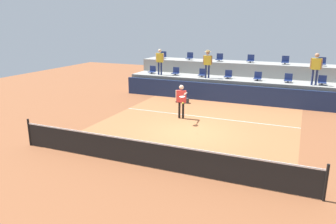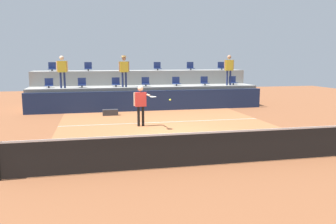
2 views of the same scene
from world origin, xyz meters
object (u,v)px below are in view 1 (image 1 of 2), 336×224
object	(u,v)px
stadium_chair_lower_right	(288,79)
stadium_chair_upper_far_left	(163,56)
stadium_chair_upper_mid_right	(251,59)
equipment_bag	(182,100)
stadium_chair_upper_left	(190,57)
tennis_ball	(183,103)
spectator_in_grey	(160,59)
stadium_chair_lower_left	(176,72)
stadium_chair_lower_far_left	(152,70)
spectator_with_hat	(208,61)
spectator_leaning_on_rail	(316,66)
stadium_chair_upper_right	(285,61)
stadium_chair_upper_far_right	(322,62)
tennis_player	(181,98)
stadium_chair_upper_mid_left	(219,58)
stadium_chair_lower_far_right	(322,81)
stadium_chair_lower_center	(228,75)
stadium_chair_lower_mid_right	(258,77)

from	to	relation	value
stadium_chair_lower_right	stadium_chair_upper_far_left	xyz separation A→B (m)	(-8.86, 1.80, 0.85)
stadium_chair_upper_mid_right	equipment_bag	size ratio (longest dim) A/B	0.68
stadium_chair_upper_left	tennis_ball	bearing A→B (deg)	-72.22
stadium_chair_lower_right	spectator_in_grey	world-z (taller)	spectator_in_grey
stadium_chair_lower_left	stadium_chair_lower_far_left	bearing A→B (deg)	180.00
spectator_with_hat	spectator_leaning_on_rail	distance (m)	6.20
stadium_chair_upper_right	spectator_in_grey	bearing A→B (deg)	-164.27
stadium_chair_upper_far_right	stadium_chair_upper_left	bearing A→B (deg)	180.00
tennis_player	spectator_in_grey	bearing A→B (deg)	124.26
stadium_chair_upper_far_right	spectator_in_grey	world-z (taller)	spectator_in_grey
stadium_chair_upper_mid_left	spectator_leaning_on_rail	bearing A→B (deg)	-20.00
stadium_chair_lower_far_right	stadium_chair_upper_right	xyz separation A→B (m)	(-2.17, 1.80, 0.85)
stadium_chair_upper_far_left	stadium_chair_upper_left	world-z (taller)	same
stadium_chair_lower_far_left	stadium_chair_upper_far_left	distance (m)	1.99
spectator_in_grey	stadium_chair_upper_far_left	bearing A→B (deg)	108.73
stadium_chair_lower_right	stadium_chair_lower_far_right	distance (m)	1.81
stadium_chair_lower_center	stadium_chair_upper_far_right	bearing A→B (deg)	18.70
tennis_ball	tennis_player	bearing A→B (deg)	112.53
stadium_chair_lower_right	tennis_player	xyz separation A→B (m)	(-4.62, -5.51, -0.42)
stadium_chair_upper_far_left	spectator_leaning_on_rail	distance (m)	10.46
stadium_chair_lower_right	stadium_chair_lower_far_right	bearing A→B (deg)	0.00
stadium_chair_upper_mid_left	stadium_chair_upper_right	bearing A→B (deg)	0.00
stadium_chair_lower_left	stadium_chair_upper_mid_left	size ratio (longest dim) A/B	1.00
spectator_leaning_on_rail	equipment_bag	xyz separation A→B (m)	(-7.11, -2.00, -2.19)
stadium_chair_lower_far_left	spectator_with_hat	xyz separation A→B (m)	(4.05, -0.38, 0.85)
stadium_chair_lower_left	equipment_bag	xyz separation A→B (m)	(1.39, -2.39, -1.31)
stadium_chair_lower_far_left	stadium_chair_lower_center	distance (m)	5.31
stadium_chair_upper_mid_left	spectator_leaning_on_rail	distance (m)	6.39
tennis_player	stadium_chair_lower_center	bearing A→B (deg)	79.18
stadium_chair_upper_left	tennis_player	world-z (taller)	stadium_chair_upper_left
stadium_chair_upper_right	stadium_chair_lower_far_left	bearing A→B (deg)	-168.07
stadium_chair_upper_mid_left	stadium_chair_upper_far_right	distance (m)	6.38
stadium_chair_upper_mid_left	spectator_leaning_on_rail	size ratio (longest dim) A/B	0.29
stadium_chair_upper_far_left	stadium_chair_upper_far_right	world-z (taller)	same
stadium_chair_upper_mid_left	stadium_chair_upper_mid_right	size ratio (longest dim) A/B	1.00
stadium_chair_lower_mid_right	equipment_bag	world-z (taller)	stadium_chair_lower_mid_right
stadium_chair_lower_far_left	stadium_chair_lower_left	world-z (taller)	same
spectator_with_hat	stadium_chair_lower_left	bearing A→B (deg)	170.55
stadium_chair_lower_far_right	stadium_chair_lower_right	bearing A→B (deg)	180.00
stadium_chair_upper_far_left	spectator_in_grey	bearing A→B (deg)	-71.27
spectator_in_grey	stadium_chair_upper_mid_left	bearing A→B (deg)	32.04
stadium_chair_upper_right	stadium_chair_lower_far_right	bearing A→B (deg)	-39.62
stadium_chair_lower_far_left	stadium_chair_upper_far_right	size ratio (longest dim) A/B	1.00
stadium_chair_upper_mid_left	stadium_chair_upper_right	size ratio (longest dim) A/B	1.00
stadium_chair_upper_far_left	tennis_player	xyz separation A→B (m)	(4.24, -7.31, -1.27)
stadium_chair_lower_left	spectator_with_hat	bearing A→B (deg)	-9.45
stadium_chair_upper_mid_left	spectator_with_hat	xyz separation A→B (m)	(-0.20, -2.18, 0.00)
stadium_chair_upper_far_left	equipment_bag	xyz separation A→B (m)	(3.12, -4.19, -2.16)
stadium_chair_upper_far_right	stadium_chair_lower_far_left	bearing A→B (deg)	-170.39
stadium_chair_upper_far_right	equipment_bag	xyz separation A→B (m)	(-7.49, -4.19, -2.16)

